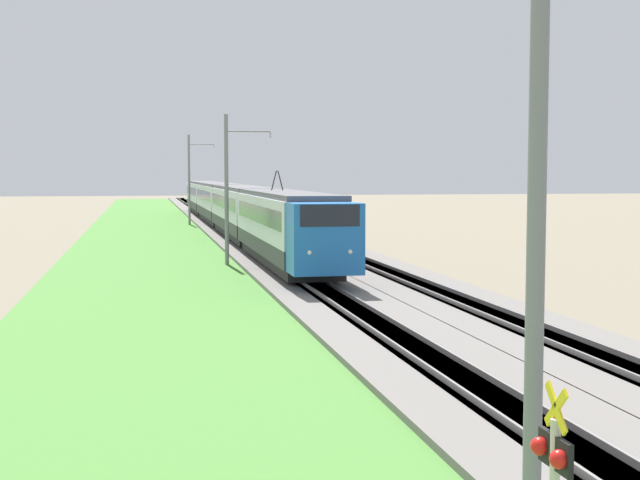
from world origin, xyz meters
name	(u,v)px	position (x,y,z in m)	size (l,w,h in m)	color
ballast_main	(261,252)	(50.00, 0.00, 0.15)	(240.00, 4.40, 0.30)	slate
ballast_adjacent	(329,251)	(50.00, -4.36, 0.15)	(240.00, 4.40, 0.30)	slate
track_main	(261,252)	(50.00, 0.00, 0.16)	(240.00, 1.57, 0.45)	#4C4238
track_adjacent	(329,251)	(50.00, -4.36, 0.16)	(240.00, 1.57, 0.45)	#4C4238
grass_verge	(159,255)	(50.00, 6.23, 0.06)	(240.00, 11.37, 0.12)	#4C8438
passenger_train	(229,204)	(70.67, 0.00, 2.44)	(82.50, 3.00, 5.20)	blue
catenary_mast_near	(541,223)	(4.75, 2.68, 4.47)	(0.22, 2.56, 8.65)	slate
catenary_mast_mid	(228,188)	(43.20, 2.67, 4.24)	(0.22, 2.56, 8.20)	slate
catenary_mast_far	(190,179)	(81.66, 2.68, 4.51)	(0.22, 2.56, 8.74)	slate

